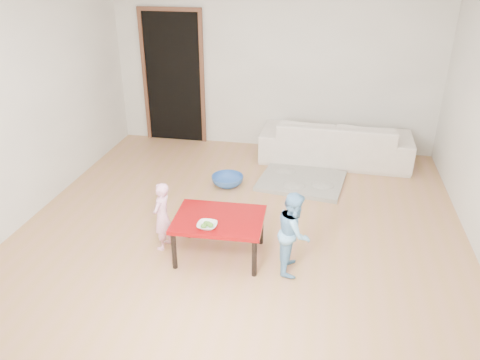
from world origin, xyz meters
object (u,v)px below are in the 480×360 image
(sofa, at_px, (335,141))
(basin, at_px, (227,181))
(child_blue, at_px, (294,232))
(bowl, at_px, (207,226))
(red_table, at_px, (219,237))
(child_pink, at_px, (162,216))

(sofa, relative_size, basin, 5.11)
(child_blue, bearing_deg, sofa, -9.04)
(sofa, height_order, bowl, sofa)
(sofa, xyz_separation_m, bowl, (-1.20, -2.94, 0.15))
(sofa, xyz_separation_m, child_blue, (-0.37, -2.82, 0.10))
(sofa, height_order, child_blue, child_blue)
(red_table, height_order, basin, red_table)
(child_pink, bearing_deg, child_blue, 93.87)
(sofa, bearing_deg, child_blue, 84.07)
(bowl, xyz_separation_m, child_blue, (0.83, 0.12, -0.05))
(sofa, bearing_deg, basin, 40.36)
(red_table, bearing_deg, child_pink, 176.71)
(red_table, height_order, child_pink, child_pink)
(red_table, distance_m, basin, 1.64)
(basin, bearing_deg, child_blue, -58.65)
(sofa, relative_size, child_pink, 2.91)
(red_table, distance_m, child_blue, 0.79)
(sofa, xyz_separation_m, red_table, (-1.13, -2.73, -0.10))
(sofa, distance_m, red_table, 2.96)
(basin, bearing_deg, child_pink, -102.48)
(sofa, bearing_deg, red_table, 69.08)
(child_pink, height_order, basin, child_pink)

